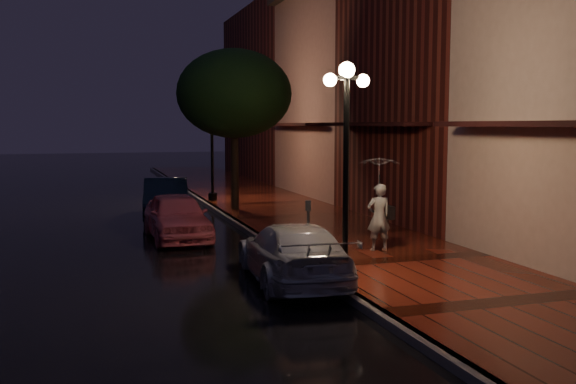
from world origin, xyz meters
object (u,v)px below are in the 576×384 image
object	(u,v)px
streetlamp_far	(212,140)
silver_car	(293,253)
woman_with_umbrella	(379,189)
street_tree	(234,96)
pink_car	(177,216)
navy_car	(166,198)
streetlamp_near	(346,157)
parking_meter	(308,224)

from	to	relation	value
streetlamp_far	silver_car	xyz separation A→B (m)	(-0.95, -13.50, -1.98)
woman_with_umbrella	street_tree	bearing A→B (deg)	-74.70
pink_car	silver_car	world-z (taller)	pink_car
woman_with_umbrella	pink_car	bearing A→B (deg)	-36.35
street_tree	pink_car	bearing A→B (deg)	-120.17
silver_car	woman_with_umbrella	world-z (taller)	woman_with_umbrella
navy_car	woman_with_umbrella	xyz separation A→B (m)	(4.19, -8.18, 0.99)
streetlamp_near	streetlamp_far	size ratio (longest dim) A/B	1.00
navy_car	parking_meter	xyz separation A→B (m)	(2.11, -8.86, 0.30)
pink_car	navy_car	bearing A→B (deg)	85.65
streetlamp_near	silver_car	bearing A→B (deg)	152.03
navy_car	streetlamp_far	bearing A→B (deg)	62.93
pink_car	navy_car	world-z (taller)	navy_car
pink_car	parking_meter	size ratio (longest dim) A/B	2.79
parking_meter	navy_car	bearing A→B (deg)	123.07
navy_car	woman_with_umbrella	size ratio (longest dim) A/B	1.82
navy_car	silver_car	xyz separation A→B (m)	(1.36, -10.04, -0.07)
woman_with_umbrella	parking_meter	world-z (taller)	woman_with_umbrella
streetlamp_far	pink_car	world-z (taller)	streetlamp_far
street_tree	silver_car	size ratio (longest dim) A/B	1.36
silver_car	parking_meter	world-z (taller)	parking_meter
streetlamp_near	navy_car	size ratio (longest dim) A/B	1.03
streetlamp_near	street_tree	size ratio (longest dim) A/B	0.74
silver_car	parking_meter	size ratio (longest dim) A/B	3.06
streetlamp_far	woman_with_umbrella	xyz separation A→B (m)	(1.88, -11.64, -0.92)
silver_car	streetlamp_far	bearing A→B (deg)	-90.01
navy_car	silver_car	size ratio (longest dim) A/B	0.98
streetlamp_far	woman_with_umbrella	distance (m)	11.83
streetlamp_near	pink_car	size ratio (longest dim) A/B	1.11
woman_with_umbrella	parking_meter	xyz separation A→B (m)	(-2.08, -0.68, -0.68)
street_tree	streetlamp_near	bearing A→B (deg)	-91.35
street_tree	pink_car	xyz separation A→B (m)	(-2.79, -4.80, -3.58)
streetlamp_far	woman_with_umbrella	size ratio (longest dim) A/B	1.86
street_tree	navy_car	size ratio (longest dim) A/B	1.38
silver_car	streetlamp_near	bearing A→B (deg)	156.05
street_tree	navy_car	distance (m)	4.41
streetlamp_near	pink_car	xyz separation A→B (m)	(-2.53, 6.19, -1.94)
streetlamp_near	navy_car	distance (m)	10.96
streetlamp_far	pink_car	distance (m)	8.43
streetlamp_near	woman_with_umbrella	distance (m)	3.16
navy_car	woman_with_umbrella	distance (m)	9.25
streetlamp_far	navy_car	bearing A→B (deg)	-123.74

